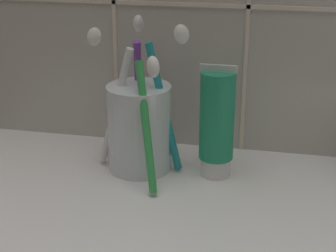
# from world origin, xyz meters

# --- Properties ---
(sink_counter) EXTENTS (0.68, 0.30, 0.02)m
(sink_counter) POSITION_xyz_m (0.00, 0.00, 0.01)
(sink_counter) COLOR white
(sink_counter) RESTS_ON ground
(toothbrush_cup) EXTENTS (0.12, 0.16, 0.18)m
(toothbrush_cup) POSITION_xyz_m (-0.10, 0.06, 0.08)
(toothbrush_cup) COLOR silver
(toothbrush_cup) RESTS_ON sink_counter
(toothpaste_tube) EXTENTS (0.04, 0.04, 0.14)m
(toothpaste_tube) POSITION_xyz_m (-0.01, 0.06, 0.09)
(toothpaste_tube) COLOR white
(toothpaste_tube) RESTS_ON sink_counter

